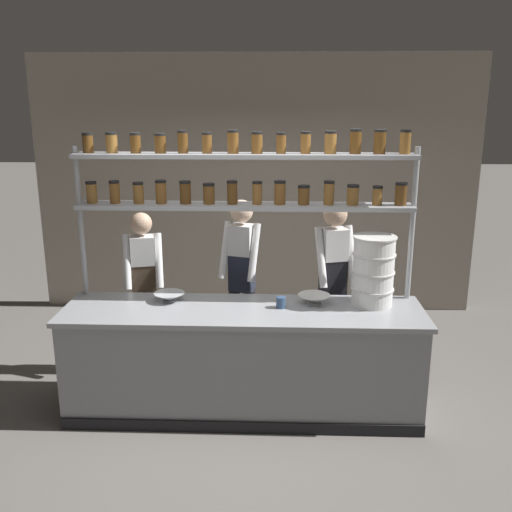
{
  "coord_description": "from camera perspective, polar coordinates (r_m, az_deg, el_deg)",
  "views": [
    {
      "loc": [
        0.28,
        -4.39,
        2.57
      ],
      "look_at": [
        0.1,
        0.2,
        1.32
      ],
      "focal_mm": 40.0,
      "sensor_mm": 36.0,
      "label": 1
    }
  ],
  "objects": [
    {
      "name": "prep_counter",
      "position": [
        4.88,
        -1.3,
        -10.39
      ],
      "size": [
        2.98,
        0.76,
        0.92
      ],
      "color": "gray",
      "rests_on": "ground_plane"
    },
    {
      "name": "prep_bowl_center_front",
      "position": [
        4.84,
        5.83,
        -4.31
      ],
      "size": [
        0.27,
        0.27,
        0.07
      ],
      "color": "silver",
      "rests_on": "prep_counter"
    },
    {
      "name": "back_wall",
      "position": [
        7.04,
        -0.08,
        7.0
      ],
      "size": [
        5.38,
        0.12,
        3.12
      ],
      "primitive_type": "cube",
      "color": "#9E9384",
      "rests_on": "ground_plane"
    },
    {
      "name": "container_stack",
      "position": [
        4.81,
        11.64,
        -1.45
      ],
      "size": [
        0.36,
        0.36,
        0.59
      ],
      "color": "white",
      "rests_on": "prep_counter"
    },
    {
      "name": "chef_center",
      "position": [
        5.44,
        -1.44,
        -1.8
      ],
      "size": [
        0.42,
        0.35,
        1.69
      ],
      "rotation": [
        0.0,
        0.0,
        -0.3
      ],
      "color": "black",
      "rests_on": "ground_plane"
    },
    {
      "name": "prep_bowl_near_left",
      "position": [
        4.93,
        -8.65,
        -4.08
      ],
      "size": [
        0.26,
        0.26,
        0.07
      ],
      "color": "#B2B7BC",
      "rests_on": "prep_counter"
    },
    {
      "name": "serving_cup_front",
      "position": [
        4.72,
        2.5,
        -4.66
      ],
      "size": [
        0.08,
        0.08,
        0.09
      ],
      "color": "#334C70",
      "rests_on": "prep_counter"
    },
    {
      "name": "chef_left",
      "position": [
        5.5,
        -11.1,
        -2.72
      ],
      "size": [
        0.4,
        0.32,
        1.58
      ],
      "rotation": [
        0.0,
        0.0,
        0.22
      ],
      "color": "black",
      "rests_on": "ground_plane"
    },
    {
      "name": "ground_plane",
      "position": [
        5.1,
        -1.26,
        -15.04
      ],
      "size": [
        40.0,
        40.0,
        0.0
      ],
      "primitive_type": "plane",
      "color": "slate"
    },
    {
      "name": "chef_right",
      "position": [
        5.29,
        7.72,
        -2.36
      ],
      "size": [
        0.41,
        0.34,
        1.7
      ],
      "rotation": [
        0.0,
        0.0,
        0.27
      ],
      "color": "black",
      "rests_on": "ground_plane"
    },
    {
      "name": "spice_shelf_unit",
      "position": [
        4.78,
        -1.0,
        7.19
      ],
      "size": [
        2.86,
        0.28,
        2.35
      ],
      "color": "#999BA0",
      "rests_on": "ground_plane"
    }
  ]
}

